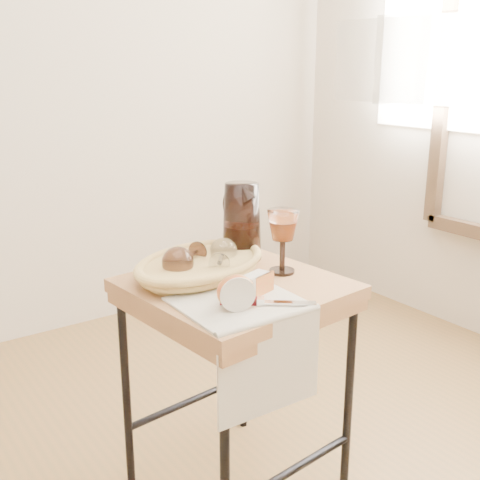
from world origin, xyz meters
TOP-DOWN VIEW (x-y plane):
  - side_table at (0.30, 0.43)m, footprint 0.54×0.54m
  - tea_towel at (0.22, 0.30)m, footprint 0.29×0.26m
  - bread_basket at (0.25, 0.52)m, footprint 0.42×0.35m
  - goblet_lying_a at (0.22, 0.54)m, footprint 0.16×0.14m
  - goblet_lying_b at (0.31, 0.50)m, footprint 0.14×0.15m
  - pitcher at (0.43, 0.58)m, footprint 0.24×0.28m
  - wine_goblet at (0.45, 0.41)m, footprint 0.10×0.10m
  - apple_half at (0.19, 0.27)m, footprint 0.10×0.08m
  - apple_wedge at (0.29, 0.32)m, footprint 0.08×0.06m
  - table_knife at (0.26, 0.25)m, footprint 0.19×0.15m

SIDE VIEW (x-z plane):
  - side_table at x=0.30m, z-range 0.00..0.63m
  - tea_towel at x=0.22m, z-range 0.63..0.64m
  - table_knife at x=0.26m, z-range 0.64..0.66m
  - bread_basket at x=0.25m, z-range 0.63..0.68m
  - apple_wedge at x=0.29m, z-range 0.64..0.69m
  - apple_half at x=0.19m, z-range 0.64..0.72m
  - goblet_lying_b at x=0.31m, z-range 0.65..0.72m
  - goblet_lying_a at x=0.22m, z-range 0.65..0.73m
  - wine_goblet at x=0.45m, z-range 0.63..0.81m
  - pitcher at x=0.43m, z-range 0.61..0.88m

